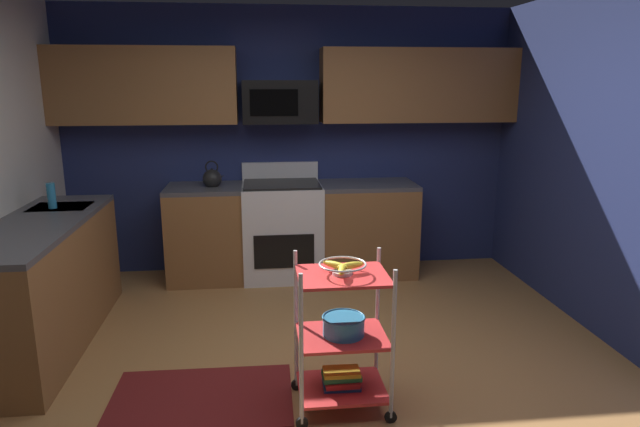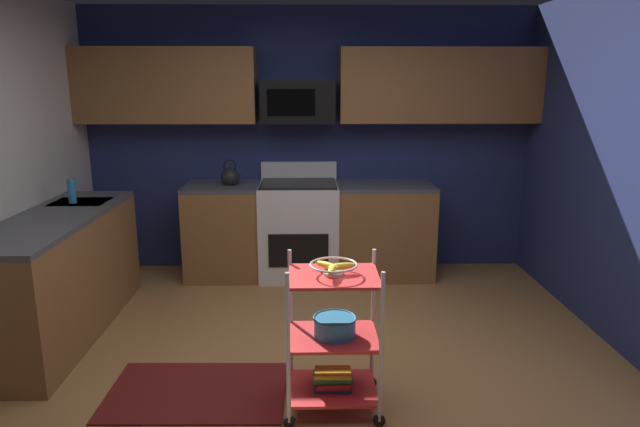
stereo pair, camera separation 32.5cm
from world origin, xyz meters
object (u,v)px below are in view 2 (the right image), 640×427
oven_range (299,228)px  dish_soap_bottle (72,191)px  rolling_cart (333,336)px  fruit_bowl (333,267)px  kettle (230,177)px  book_stack (333,379)px  microwave (298,102)px  mixing_bowl_large (335,326)px

oven_range → dish_soap_bottle: bearing=-156.0°
rolling_cart → fruit_bowl: rolling_cart is taller
dish_soap_bottle → kettle: bearing=34.5°
fruit_bowl → book_stack: 0.70m
microwave → kettle: size_ratio=2.65×
mixing_bowl_large → oven_range: bearing=95.9°
rolling_cart → fruit_bowl: size_ratio=3.36×
mixing_bowl_large → microwave: bearing=95.7°
oven_range → kettle: kettle is taller
microwave → rolling_cart: 2.75m
book_stack → rolling_cart: bearing=-26.6°
mixing_bowl_large → dish_soap_bottle: (-2.07, 1.52, 0.50)m
rolling_cart → kettle: 2.56m
microwave → fruit_bowl: (0.23, -2.44, -0.82)m
fruit_bowl → mixing_bowl_large: size_ratio=1.08×
kettle → fruit_bowl: bearing=-69.2°
rolling_cart → mixing_bowl_large: bearing=0.0°
mixing_bowl_large → dish_soap_bottle: size_ratio=1.26×
oven_range → rolling_cart: size_ratio=1.20×
oven_range → microwave: microwave is taller
fruit_bowl → book_stack: size_ratio=1.20×
kettle → dish_soap_bottle: bearing=-145.5°
kettle → microwave: bearing=9.4°
microwave → rolling_cart: size_ratio=0.77×
kettle → mixing_bowl_large: bearing=-69.0°
fruit_bowl → kettle: 2.50m
mixing_bowl_large → book_stack: (-0.01, 0.00, -0.34)m
fruit_bowl → kettle: size_ratio=1.03×
microwave → mixing_bowl_large: (0.24, -2.44, -1.18)m
microwave → dish_soap_bottle: microwave is taller
fruit_bowl → book_stack: bearing=-135.0°
book_stack → kettle: 2.63m
oven_range → book_stack: bearing=-84.3°
mixing_bowl_large → kettle: 2.55m
fruit_bowl → dish_soap_bottle: size_ratio=1.36×
kettle → dish_soap_bottle: kettle is taller
oven_range → kettle: 0.83m
rolling_cart → dish_soap_bottle: bearing=143.6°
microwave → mixing_bowl_large: microwave is taller
dish_soap_bottle → mixing_bowl_large: bearing=-36.3°
fruit_bowl → mixing_bowl_large: (0.01, -0.00, -0.36)m
oven_range → dish_soap_bottle: (-1.83, -0.81, 0.54)m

